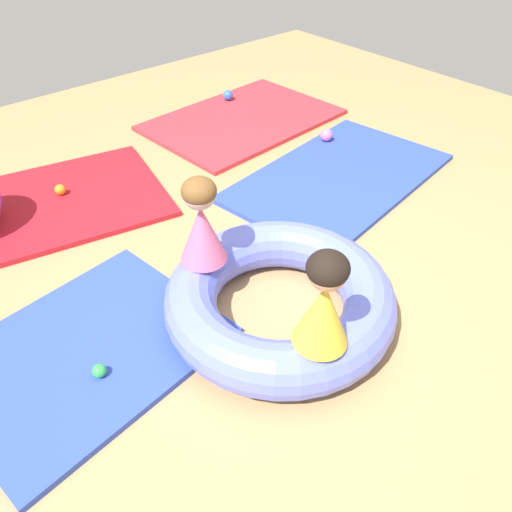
# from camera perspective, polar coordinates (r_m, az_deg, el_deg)

# --- Properties ---
(ground_plane) EXTENTS (8.00, 8.00, 0.00)m
(ground_plane) POSITION_cam_1_polar(r_m,az_deg,el_deg) (2.94, 3.41, -5.84)
(ground_plane) COLOR tan
(gym_mat_center_rear) EXTENTS (1.43, 1.20, 0.04)m
(gym_mat_center_rear) POSITION_cam_1_polar(r_m,az_deg,el_deg) (2.84, -18.68, -10.12)
(gym_mat_center_rear) COLOR #2D47B7
(gym_mat_center_rear) RESTS_ON ground
(gym_mat_far_left) EXTENTS (1.83, 1.31, 0.04)m
(gym_mat_far_left) POSITION_cam_1_polar(r_m,az_deg,el_deg) (5.03, -1.51, 15.18)
(gym_mat_far_left) COLOR red
(gym_mat_far_left) RESTS_ON ground
(gym_mat_front) EXTENTS (1.96, 1.51, 0.04)m
(gym_mat_front) POSITION_cam_1_polar(r_m,az_deg,el_deg) (4.04, -23.21, 5.17)
(gym_mat_front) COLOR #B21923
(gym_mat_front) RESTS_ON ground
(gym_mat_near_right) EXTENTS (1.97, 1.33, 0.04)m
(gym_mat_near_right) POSITION_cam_1_polar(r_m,az_deg,el_deg) (4.12, 9.40, 8.79)
(gym_mat_near_right) COLOR #2D47B7
(gym_mat_near_right) RESTS_ON ground
(inflatable_cushion) EXTENTS (1.27, 1.27, 0.29)m
(inflatable_cushion) POSITION_cam_1_polar(r_m,az_deg,el_deg) (2.78, 2.70, -4.83)
(inflatable_cushion) COLOR #6070E5
(inflatable_cushion) RESTS_ON ground
(child_in_pink) EXTENTS (0.35, 0.35, 0.51)m
(child_in_pink) POSITION_cam_1_polar(r_m,az_deg,el_deg) (2.68, -6.20, 3.89)
(child_in_pink) COLOR #E5608E
(child_in_pink) RESTS_ON inflatable_cushion
(child_in_yellow) EXTENTS (0.35, 0.35, 0.52)m
(child_in_yellow) POSITION_cam_1_polar(r_m,az_deg,el_deg) (2.22, 7.72, -5.12)
(child_in_yellow) COLOR yellow
(child_in_yellow) RESTS_ON inflatable_cushion
(play_ball_orange) EXTENTS (0.08, 0.08, 0.08)m
(play_ball_orange) POSITION_cam_1_polar(r_m,az_deg,el_deg) (4.07, -21.31, 7.01)
(play_ball_orange) COLOR orange
(play_ball_orange) RESTS_ON gym_mat_front
(play_ball_pink) EXTENTS (0.11, 0.11, 0.11)m
(play_ball_pink) POSITION_cam_1_polar(r_m,az_deg,el_deg) (4.61, 7.99, 13.42)
(play_ball_pink) COLOR pink
(play_ball_pink) RESTS_ON gym_mat_near_right
(play_ball_green) EXTENTS (0.07, 0.07, 0.07)m
(play_ball_green) POSITION_cam_1_polar(r_m,az_deg,el_deg) (2.66, -17.33, -12.32)
(play_ball_green) COLOR green
(play_ball_green) RESTS_ON gym_mat_center_rear
(play_ball_blue) EXTENTS (0.10, 0.10, 0.10)m
(play_ball_blue) POSITION_cam_1_polar(r_m,az_deg,el_deg) (5.41, -3.19, 17.73)
(play_ball_blue) COLOR blue
(play_ball_blue) RESTS_ON gym_mat_far_left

